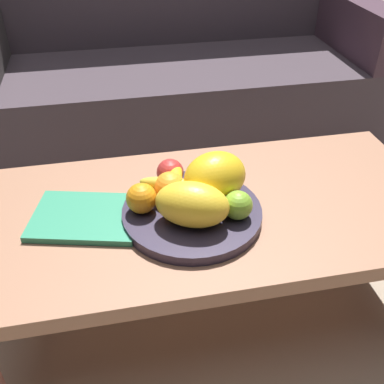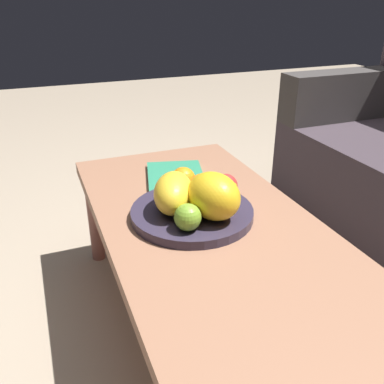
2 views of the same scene
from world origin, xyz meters
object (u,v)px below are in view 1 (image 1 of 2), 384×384
Objects in this scene: coffee_table at (211,220)px; melon_smaller_beside at (192,204)px; couch at (177,77)px; orange_front at (141,198)px; melon_large_front at (215,176)px; fruit_bowl at (192,213)px; apple_front at (238,205)px; orange_left at (170,187)px; magazine at (86,217)px; banana_bunch at (174,188)px; apple_right at (170,172)px.

coffee_table is 6.90× the size of melon_smaller_beside.
couch reaches higher than orange_front.
melon_smaller_beside is (-0.07, -0.09, -0.01)m from melon_large_front.
coffee_table is at bearing 5.42° from orange_front.
coffee_table is 0.13m from melon_large_front.
fruit_bowl is 4.90× the size of apple_front.
coffee_table is 0.16m from melon_smaller_beside.
coffee_table is 0.14m from apple_front.
melon_large_front is 0.11m from orange_left.
magazine is at bearing 179.32° from melon_large_front.
orange_left is at bearing 133.60° from fruit_bowl.
banana_bunch is at bearing 34.28° from orange_left.
banana_bunch is (-0.09, 0.02, 0.10)m from coffee_table.
melon_smaller_beside reaches higher than banana_bunch.
orange_left is at bearing -99.86° from apple_right.
apple_right is at bearing 98.16° from melon_smaller_beside.
melon_smaller_beside is at bearing -128.81° from coffee_table.
coffee_table is 0.68× the size of couch.
apple_front is (0.11, -0.00, -0.02)m from melon_smaller_beside.
melon_smaller_beside is (-0.16, -1.15, 0.16)m from couch.
orange_front is (-0.27, -1.08, 0.15)m from couch.
melon_smaller_beside reaches higher than orange_left.
magazine is at bearing -176.46° from banana_bunch.
magazine is at bearing 165.35° from apple_front.
apple_front is (0.14, -0.10, -0.00)m from orange_left.
coffee_table is at bearing -12.65° from banana_bunch.
fruit_bowl is 0.25m from magazine.
fruit_bowl is 0.12m from apple_front.
coffee_table is 0.09m from fruit_bowl.
coffee_table is 0.31m from magazine.
orange_front reaches higher than fruit_bowl.
couch is (0.10, 1.06, -0.04)m from coffee_table.
apple_right is (0.08, 0.10, -0.00)m from orange_front.
magazine is (-0.31, 0.00, -0.08)m from melon_large_front.
banana_bunch reaches higher than fruit_bowl.
apple_front is (0.04, -0.08, 0.10)m from coffee_table.
apple_right is at bearing 80.14° from orange_left.
apple_right is at bearing 138.10° from coffee_table.
orange_left is 0.44× the size of banana_bunch.
orange_left is at bearing -145.72° from banana_bunch.
orange_left is at bearing 110.25° from melon_smaller_beside.
orange_left is (-0.04, 0.10, -0.01)m from melon_smaller_beside.
orange_front is 0.96× the size of orange_left.
apple_right is (-0.02, 0.16, -0.02)m from melon_smaller_beside.
melon_smaller_beside is (-0.07, -0.08, 0.12)m from coffee_table.
fruit_bowl is at bearing 153.08° from apple_front.
melon_smaller_beside is 0.13m from orange_front.
orange_left is 0.07m from apple_right.
melon_smaller_beside is at bearing 179.68° from apple_front.
orange_front is at bearing -174.58° from coffee_table.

